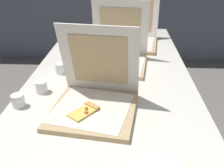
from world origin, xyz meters
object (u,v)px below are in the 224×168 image
at_px(cup_white_near_center, 41,87).
at_px(cup_white_far, 76,52).
at_px(pizza_box_front, 95,99).
at_px(pizza_box_middle, 117,56).
at_px(cup_white_near_left, 18,101).
at_px(pizza_box_back, 133,37).
at_px(cup_white_mid, 60,68).
at_px(table, 110,87).

bearing_deg(cup_white_near_center, cup_white_far, 80.45).
distance_m(pizza_box_front, pizza_box_middle, 0.54).
relative_size(cup_white_near_left, cup_white_far, 1.00).
height_order(pizza_box_middle, pizza_box_back, pizza_box_middle).
bearing_deg(cup_white_mid, pizza_box_front, -56.69).
distance_m(cup_white_mid, cup_white_near_left, 0.39).
xyz_separation_m(pizza_box_front, pizza_box_middle, (0.08, 0.54, 0.00)).
relative_size(table, cup_white_near_center, 35.56).
relative_size(pizza_box_middle, cup_white_mid, 6.68).
bearing_deg(pizza_box_back, pizza_box_middle, -97.73).
bearing_deg(pizza_box_front, pizza_box_middle, 88.80).
bearing_deg(pizza_box_middle, cup_white_near_left, -122.68).
relative_size(cup_white_near_center, cup_white_near_left, 1.00).
relative_size(cup_white_mid, cup_white_near_left, 1.00).
height_order(pizza_box_front, cup_white_mid, pizza_box_front).
relative_size(pizza_box_back, cup_white_near_center, 8.26).
xyz_separation_m(pizza_box_middle, cup_white_near_center, (-0.37, -0.39, -0.03)).
bearing_deg(cup_white_near_left, pizza_box_middle, 50.30).
height_order(table, cup_white_near_center, cup_white_near_center).
height_order(table, cup_white_near_left, cup_white_near_left).
relative_size(pizza_box_front, pizza_box_back, 0.81).
bearing_deg(cup_white_far, pizza_box_middle, -23.40).
bearing_deg(cup_white_mid, cup_white_far, 81.00).
height_order(pizza_box_middle, cup_white_near_center, pizza_box_middle).
distance_m(pizza_box_back, cup_white_mid, 0.72).
height_order(table, cup_white_far, cup_white_far).
bearing_deg(cup_white_near_center, pizza_box_back, 58.91).
relative_size(cup_white_near_center, cup_white_far, 1.00).
height_order(cup_white_near_center, cup_white_mid, same).
xyz_separation_m(pizza_box_front, cup_white_mid, (-0.25, 0.38, -0.02)).
bearing_deg(pizza_box_front, table, 87.96).
height_order(cup_white_near_left, cup_white_far, same).
bearing_deg(cup_white_far, table, -54.47).
bearing_deg(cup_white_near_center, cup_white_mid, 79.80).
xyz_separation_m(pizza_box_middle, cup_white_far, (-0.29, 0.12, -0.03)).
relative_size(pizza_box_back, cup_white_near_left, 8.26).
bearing_deg(cup_white_mid, pizza_box_back, 52.14).
height_order(cup_white_mid, cup_white_far, same).
xyz_separation_m(cup_white_near_center, cup_white_mid, (0.04, 0.23, 0.00)).
bearing_deg(cup_white_near_left, cup_white_mid, 73.58).
xyz_separation_m(table, cup_white_far, (-0.26, 0.36, 0.08)).
bearing_deg(pizza_box_front, cup_white_near_center, 161.35).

